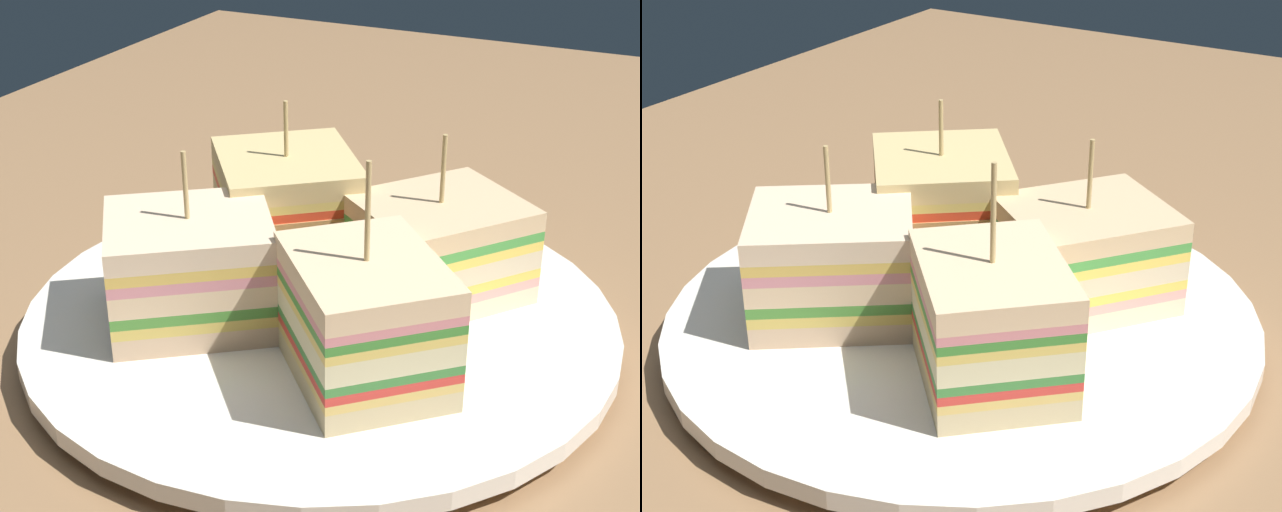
% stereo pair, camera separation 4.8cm
% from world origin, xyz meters
% --- Properties ---
extents(ground_plane, '(1.25, 0.86, 0.02)m').
position_xyz_m(ground_plane, '(0.00, 0.00, -0.01)').
color(ground_plane, '#986F4A').
extents(plate, '(0.30, 0.30, 0.02)m').
position_xyz_m(plate, '(0.00, 0.00, 0.01)').
color(plate, white).
rests_on(plate, ground_plane).
extents(sandwich_wedge_0, '(0.10, 0.10, 0.09)m').
position_xyz_m(sandwich_wedge_0, '(0.04, -0.05, 0.04)').
color(sandwich_wedge_0, beige).
rests_on(sandwich_wedge_0, plate).
extents(sandwich_wedge_1, '(0.11, 0.11, 0.09)m').
position_xyz_m(sandwich_wedge_1, '(0.05, 0.04, 0.05)').
color(sandwich_wedge_1, '#E7BE8B').
rests_on(sandwich_wedge_1, plate).
extents(sandwich_wedge_2, '(0.10, 0.10, 0.09)m').
position_xyz_m(sandwich_wedge_2, '(-0.04, 0.05, 0.04)').
color(sandwich_wedge_2, '#DFB68E').
rests_on(sandwich_wedge_2, plate).
extents(sandwich_wedge_3, '(0.10, 0.10, 0.10)m').
position_xyz_m(sandwich_wedge_3, '(-0.05, -0.04, 0.05)').
color(sandwich_wedge_3, beige).
rests_on(sandwich_wedge_3, plate).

